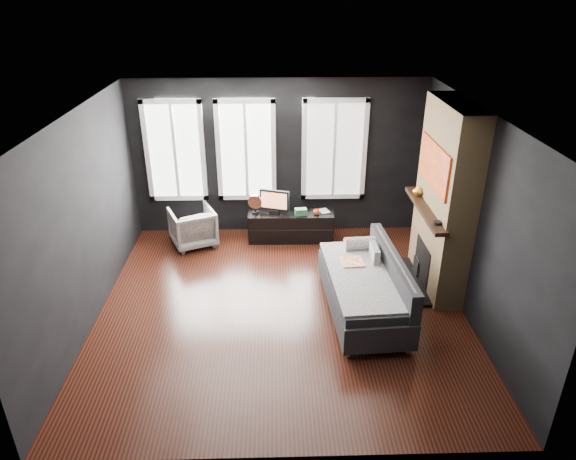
{
  "coord_description": "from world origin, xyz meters",
  "views": [
    {
      "loc": [
        -0.08,
        -5.95,
        4.1
      ],
      "look_at": [
        0.1,
        0.3,
        1.05
      ],
      "focal_mm": 32.0,
      "sensor_mm": 36.0,
      "label": 1
    }
  ],
  "objects_px": {
    "media_console": "(291,226)",
    "book": "(320,206)",
    "armchair": "(193,225)",
    "mug": "(317,211)",
    "mantel_vase": "(418,190)",
    "sofa": "(363,284)",
    "monitor": "(274,200)"
  },
  "relations": [
    {
      "from": "media_console",
      "to": "book",
      "type": "distance_m",
      "value": 0.62
    },
    {
      "from": "armchair",
      "to": "mug",
      "type": "bearing_deg",
      "value": 158.37
    },
    {
      "from": "book",
      "to": "mantel_vase",
      "type": "bearing_deg",
      "value": -38.3
    },
    {
      "from": "sofa",
      "to": "monitor",
      "type": "bearing_deg",
      "value": 114.06
    },
    {
      "from": "media_console",
      "to": "mug",
      "type": "relative_size",
      "value": 13.35
    },
    {
      "from": "monitor",
      "to": "book",
      "type": "relative_size",
      "value": 2.55
    },
    {
      "from": "media_console",
      "to": "mantel_vase",
      "type": "bearing_deg",
      "value": -28.65
    },
    {
      "from": "sofa",
      "to": "book",
      "type": "relative_size",
      "value": 9.76
    },
    {
      "from": "mug",
      "to": "mantel_vase",
      "type": "xyz_separation_m",
      "value": [
        1.41,
        -0.97,
        0.75
      ]
    },
    {
      "from": "mug",
      "to": "mantel_vase",
      "type": "distance_m",
      "value": 1.87
    },
    {
      "from": "armchair",
      "to": "media_console",
      "type": "height_order",
      "value": "armchair"
    },
    {
      "from": "monitor",
      "to": "mug",
      "type": "xyz_separation_m",
      "value": [
        0.72,
        -0.09,
        -0.18
      ]
    },
    {
      "from": "media_console",
      "to": "book",
      "type": "height_order",
      "value": "book"
    },
    {
      "from": "armchair",
      "to": "mantel_vase",
      "type": "xyz_separation_m",
      "value": [
        3.53,
        -0.9,
        0.95
      ]
    },
    {
      "from": "sofa",
      "to": "monitor",
      "type": "relative_size",
      "value": 3.83
    },
    {
      "from": "armchair",
      "to": "book",
      "type": "bearing_deg",
      "value": 160.86
    },
    {
      "from": "mug",
      "to": "book",
      "type": "height_order",
      "value": "book"
    },
    {
      "from": "sofa",
      "to": "armchair",
      "type": "bearing_deg",
      "value": 137.29
    },
    {
      "from": "sofa",
      "to": "mantel_vase",
      "type": "xyz_separation_m",
      "value": [
        0.95,
        1.18,
        0.88
      ]
    },
    {
      "from": "sofa",
      "to": "mug",
      "type": "bearing_deg",
      "value": 98.39
    },
    {
      "from": "media_console",
      "to": "monitor",
      "type": "height_order",
      "value": "monitor"
    },
    {
      "from": "book",
      "to": "mantel_vase",
      "type": "distance_m",
      "value": 1.85
    },
    {
      "from": "armchair",
      "to": "media_console",
      "type": "distance_m",
      "value": 1.69
    },
    {
      "from": "monitor",
      "to": "book",
      "type": "height_order",
      "value": "monitor"
    },
    {
      "from": "media_console",
      "to": "monitor",
      "type": "bearing_deg",
      "value": -179.38
    },
    {
      "from": "armchair",
      "to": "book",
      "type": "height_order",
      "value": "armchair"
    },
    {
      "from": "book",
      "to": "armchair",
      "type": "bearing_deg",
      "value": -175.73
    },
    {
      "from": "book",
      "to": "media_console",
      "type": "bearing_deg",
      "value": -178.56
    },
    {
      "from": "sofa",
      "to": "mug",
      "type": "distance_m",
      "value": 2.2
    },
    {
      "from": "sofa",
      "to": "monitor",
      "type": "height_order",
      "value": "monitor"
    },
    {
      "from": "media_console",
      "to": "sofa",
      "type": "bearing_deg",
      "value": -67.1
    },
    {
      "from": "armchair",
      "to": "mantel_vase",
      "type": "relative_size",
      "value": 4.23
    }
  ]
}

